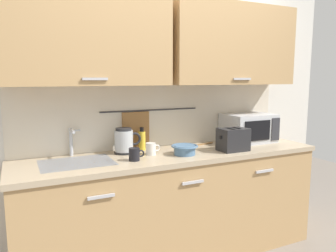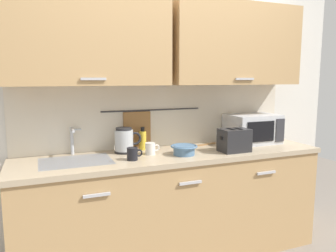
# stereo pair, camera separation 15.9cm
# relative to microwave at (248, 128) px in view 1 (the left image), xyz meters

# --- Properties ---
(counter_unit) EXTENTS (2.53, 0.64, 0.90)m
(counter_unit) POSITION_rel_microwave_xyz_m (-0.86, -0.11, -0.58)
(counter_unit) COLOR tan
(counter_unit) RESTS_ON ground
(back_wall_assembly) EXTENTS (3.70, 0.41, 2.50)m
(back_wall_assembly) POSITION_rel_microwave_xyz_m (-0.85, 0.13, 0.49)
(back_wall_assembly) COLOR silver
(back_wall_assembly) RESTS_ON ground
(sink_faucet) EXTENTS (0.09, 0.17, 0.22)m
(sink_faucet) POSITION_rel_microwave_xyz_m (-1.62, 0.12, 0.01)
(sink_faucet) COLOR #B2B5BA
(sink_faucet) RESTS_ON counter_unit
(microwave) EXTENTS (0.46, 0.35, 0.27)m
(microwave) POSITION_rel_microwave_xyz_m (0.00, 0.00, 0.00)
(microwave) COLOR silver
(microwave) RESTS_ON counter_unit
(electric_kettle) EXTENTS (0.23, 0.16, 0.21)m
(electric_kettle) POSITION_rel_microwave_xyz_m (-1.22, 0.05, -0.03)
(electric_kettle) COLOR black
(electric_kettle) RESTS_ON counter_unit
(dish_soap_bottle) EXTENTS (0.06, 0.06, 0.20)m
(dish_soap_bottle) POSITION_rel_microwave_xyz_m (-1.05, 0.10, -0.05)
(dish_soap_bottle) COLOR yellow
(dish_soap_bottle) RESTS_ON counter_unit
(mug_near_sink) EXTENTS (0.12, 0.08, 0.09)m
(mug_near_sink) POSITION_rel_microwave_xyz_m (-1.04, -0.09, -0.09)
(mug_near_sink) COLOR silver
(mug_near_sink) RESTS_ON counter_unit
(mixing_bowl) EXTENTS (0.21, 0.21, 0.08)m
(mixing_bowl) POSITION_rel_microwave_xyz_m (-0.80, -0.20, -0.09)
(mixing_bowl) COLOR #4C7093
(mixing_bowl) RESTS_ON counter_unit
(toaster) EXTENTS (0.26, 0.17, 0.19)m
(toaster) POSITION_rel_microwave_xyz_m (-0.36, -0.25, -0.04)
(toaster) COLOR #232326
(toaster) RESTS_ON counter_unit
(mug_by_kettle) EXTENTS (0.12, 0.08, 0.09)m
(mug_by_kettle) POSITION_rel_microwave_xyz_m (-1.23, -0.21, -0.09)
(mug_by_kettle) COLOR black
(mug_by_kettle) RESTS_ON counter_unit
(wooden_spoon) EXTENTS (0.28, 0.08, 0.01)m
(wooden_spoon) POSITION_rel_microwave_xyz_m (-0.44, 0.07, -0.13)
(wooden_spoon) COLOR #9E7042
(wooden_spoon) RESTS_ON counter_unit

